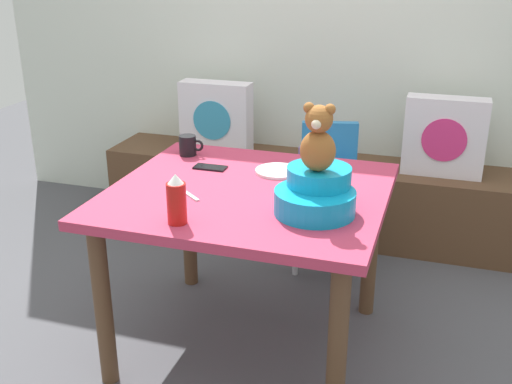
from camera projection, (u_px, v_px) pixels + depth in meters
name	position (u px, v px, depth m)	size (l,w,h in m)	color
ground_plane	(249.00, 342.00, 2.76)	(8.00, 8.00, 0.00)	#4C4C51
back_wall	(329.00, 12.00, 3.63)	(4.40, 0.10, 2.60)	silver
window_bench	(313.00, 195.00, 3.79)	(2.60, 0.44, 0.46)	brown
pillow_floral_left	(216.00, 118.00, 3.78)	(0.44, 0.15, 0.44)	silver
pillow_floral_right	(444.00, 137.00, 3.40)	(0.44, 0.15, 0.44)	silver
book_stack	(317.00, 153.00, 3.68)	(0.20, 0.14, 0.09)	#896BB9
dining_table	(249.00, 213.00, 2.53)	(1.10, 1.01, 0.74)	#B73351
highchair	(329.00, 178.00, 3.24)	(0.40, 0.51, 0.79)	#2672B2
infant_seat_teal	(316.00, 193.00, 2.25)	(0.30, 0.33, 0.16)	#0F97C9
teddy_bear	(318.00, 139.00, 2.18)	(0.13, 0.12, 0.25)	#975A29
ketchup_bottle	(177.00, 200.00, 2.15)	(0.07, 0.07, 0.18)	red
coffee_mug	(188.00, 145.00, 2.88)	(0.12, 0.08, 0.09)	black
dinner_plate_near	(278.00, 171.00, 2.67)	(0.20, 0.20, 0.01)	white
cell_phone	(210.00, 167.00, 2.72)	(0.07, 0.14, 0.01)	black
table_fork	(188.00, 194.00, 2.43)	(0.02, 0.17, 0.01)	silver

